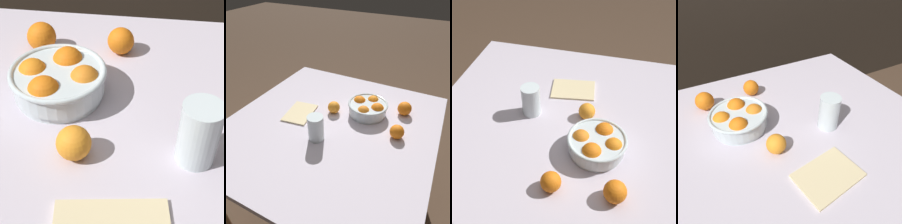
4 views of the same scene
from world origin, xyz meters
TOP-DOWN VIEW (x-y plane):
  - dining_table at (0.00, 0.00)m, footprint 1.08×1.05m
  - fruit_bowl at (-0.17, 0.14)m, footprint 0.22×0.22m
  - juice_glass at (0.13, -0.01)m, footprint 0.08×0.08m
  - orange_loose_near_bowl at (-0.10, -0.03)m, footprint 0.07×0.07m
  - orange_loose_front at (-0.26, 0.32)m, footprint 0.08×0.08m
  - orange_loose_aside at (-0.06, 0.33)m, footprint 0.07×0.07m

SIDE VIEW (x-z plane):
  - dining_table at x=0.00m, z-range 0.28..0.99m
  - orange_loose_near_bowl at x=-0.10m, z-range 0.71..0.78m
  - orange_loose_aside at x=-0.06m, z-range 0.71..0.78m
  - orange_loose_front at x=-0.26m, z-range 0.71..0.79m
  - fruit_bowl at x=-0.17m, z-range 0.71..0.80m
  - juice_glass at x=0.13m, z-range 0.71..0.84m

